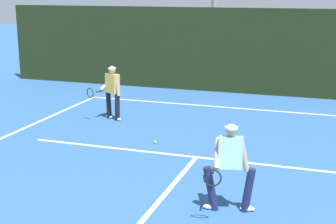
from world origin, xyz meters
TOP-DOWN VIEW (x-y plane):
  - court_line_baseline_far at (0.00, 11.38)m, footprint 10.13×0.10m
  - court_line_service at (0.00, 6.47)m, footprint 8.26×0.10m
  - court_line_centre at (0.00, 3.20)m, footprint 0.10×6.40m
  - player_near at (1.25, 4.00)m, footprint 0.91×0.89m
  - player_far at (-3.18, 8.90)m, footprint 0.96×0.85m
  - tennis_ball at (-1.24, 7.14)m, footprint 0.07×0.07m
  - back_fence_windscreen at (0.00, 13.73)m, footprint 19.28×0.12m

SIDE VIEW (x-z plane):
  - court_line_baseline_far at x=0.00m, z-range 0.00..0.01m
  - court_line_service at x=0.00m, z-range 0.00..0.01m
  - court_line_centre at x=0.00m, z-range 0.00..0.01m
  - tennis_ball at x=-1.24m, z-range 0.00..0.07m
  - player_near at x=1.25m, z-range 0.07..1.61m
  - player_far at x=-3.18m, z-range 0.07..1.63m
  - back_fence_windscreen at x=0.00m, z-range 0.00..3.03m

